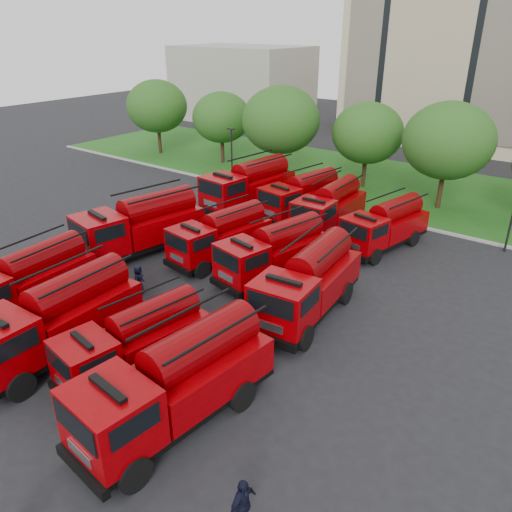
{
  "coord_description": "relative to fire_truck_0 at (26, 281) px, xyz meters",
  "views": [
    {
      "loc": [
        16.54,
        -14.82,
        13.04
      ],
      "look_at": [
        2.24,
        4.27,
        1.8
      ],
      "focal_mm": 35.0,
      "sensor_mm": 36.0,
      "label": 1
    }
  ],
  "objects": [
    {
      "name": "ground",
      "position": [
        5.23,
        4.39,
        -1.61
      ],
      "size": [
        140.0,
        140.0,
        0.0
      ],
      "primitive_type": "plane",
      "color": "black",
      "rests_on": "ground"
    },
    {
      "name": "lawn",
      "position": [
        5.23,
        30.39,
        -1.55
      ],
      "size": [
        70.0,
        16.0,
        0.12
      ],
      "primitive_type": "cube",
      "color": "#1B4A13",
      "rests_on": "ground"
    },
    {
      "name": "curb",
      "position": [
        5.23,
        22.29,
        -1.54
      ],
      "size": [
        70.0,
        0.3,
        0.14
      ],
      "primitive_type": "cube",
      "color": "gray",
      "rests_on": "ground"
    },
    {
      "name": "apartment_building",
      "position": [
        7.23,
        52.33,
        10.89
      ],
      "size": [
        30.0,
        14.18,
        25.0
      ],
      "color": "#BEB28D",
      "rests_on": "ground"
    },
    {
      "name": "side_building",
      "position": [
        -24.77,
        48.39,
        3.39
      ],
      "size": [
        18.0,
        12.0,
        10.0
      ],
      "primitive_type": "cube",
      "color": "gray",
      "rests_on": "ground"
    },
    {
      "name": "tree_0",
      "position": [
        -18.77,
        26.39,
        3.41
      ],
      "size": [
        6.3,
        6.3,
        7.7
      ],
      "color": "#382314",
      "rests_on": "ground"
    },
    {
      "name": "tree_1",
      "position": [
        -10.77,
        27.39,
        2.94
      ],
      "size": [
        5.71,
        5.71,
        6.98
      ],
      "color": "#382314",
      "rests_on": "ground"
    },
    {
      "name": "tree_2",
      "position": [
        -2.77,
        25.89,
        3.75
      ],
      "size": [
        6.72,
        6.72,
        8.22
      ],
      "color": "#382314",
      "rests_on": "ground"
    },
    {
      "name": "tree_3",
      "position": [
        4.23,
        28.39,
        3.07
      ],
      "size": [
        5.88,
        5.88,
        7.19
      ],
      "color": "#382314",
      "rests_on": "ground"
    },
    {
      "name": "tree_4",
      "position": [
        11.23,
        26.89,
        3.61
      ],
      "size": [
        6.55,
        6.55,
        8.01
      ],
      "color": "#382314",
      "rests_on": "ground"
    },
    {
      "name": "lamp_post_0",
      "position": [
        -4.77,
        21.59,
        1.29
      ],
      "size": [
        0.6,
        0.25,
        5.11
      ],
      "color": "black",
      "rests_on": "ground"
    },
    {
      "name": "fire_truck_0",
      "position": [
        0.0,
        0.0,
        0.0
      ],
      "size": [
        3.06,
        7.21,
        3.2
      ],
      "rotation": [
        0.0,
        0.0,
        0.09
      ],
      "color": "black",
      "rests_on": "ground"
    },
    {
      "name": "fire_truck_1",
      "position": [
        4.36,
        -1.16,
        0.13
      ],
      "size": [
        3.07,
        7.71,
        3.46
      ],
      "rotation": [
        0.0,
        0.0,
        0.05
      ],
      "color": "black",
      "rests_on": "ground"
    },
    {
      "name": "fire_truck_2",
      "position": [
        7.93,
        -0.04,
        -0.15
      ],
      "size": [
        3.08,
        6.63,
        2.91
      ],
      "rotation": [
        0.0,
        0.0,
        -0.14
      ],
      "color": "black",
      "rests_on": "ground"
    },
    {
      "name": "fire_truck_3",
      "position": [
        11.31,
        -1.06,
        0.15
      ],
      "size": [
        3.39,
        7.91,
        3.5
      ],
      "rotation": [
        0.0,
        0.0,
        -0.1
      ],
      "color": "black",
      "rests_on": "ground"
    },
    {
      "name": "fire_truck_4",
      "position": [
        -0.72,
        7.92,
        0.23
      ],
      "size": [
        4.17,
        8.38,
        3.65
      ],
      "rotation": [
        0.0,
        0.0,
        -0.18
      ],
      "color": "black",
      "rests_on": "ground"
    },
    {
      "name": "fire_truck_5",
      "position": [
        3.73,
        10.19,
        -0.07
      ],
      "size": [
        3.22,
        6.96,
        3.05
      ],
      "rotation": [
        0.0,
        0.0,
        -0.14
      ],
      "color": "black",
      "rests_on": "ground"
    },
    {
      "name": "fire_truck_6",
      "position": [
        7.65,
        10.1,
        -0.01
      ],
      "size": [
        3.75,
        7.31,
        3.17
      ],
      "rotation": [
        0.0,
        0.0,
        -0.2
      ],
      "color": "black",
      "rests_on": "ground"
    },
    {
      "name": "fire_truck_7",
      "position": [
        11.16,
        7.91,
        0.12
      ],
      "size": [
        3.34,
        7.77,
        3.44
      ],
      "rotation": [
        0.0,
        0.0,
        0.1
      ],
      "color": "black",
      "rests_on": "ground"
    },
    {
      "name": "fire_truck_8",
      "position": [
        -0.43,
        18.33,
        0.22
      ],
      "size": [
        3.67,
        8.27,
        3.64
      ],
      "rotation": [
        0.0,
        0.0,
        -0.12
      ],
      "color": "black",
      "rests_on": "ground"
    },
    {
      "name": "fire_truck_9",
      "position": [
        3.78,
        19.16,
        0.0
      ],
      "size": [
        3.54,
        7.33,
        3.2
      ],
      "rotation": [
        0.0,
        0.0,
        -0.17
      ],
      "color": "black",
      "rests_on": "ground"
    },
    {
      "name": "fire_truck_10",
      "position": [
        6.57,
        18.21,
        0.0
      ],
      "size": [
        2.8,
        7.12,
        3.2
      ],
      "rotation": [
        0.0,
        0.0,
        0.04
      ],
      "color": "black",
      "rests_on": "ground"
    },
    {
      "name": "fire_truck_11",
      "position": [
        10.89,
        17.55,
        -0.08
      ],
      "size": [
        3.55,
        7.0,
        3.04
      ],
      "rotation": [
        0.0,
        0.0,
        -0.2
      ],
      "color": "black",
      "rests_on": "ground"
    },
    {
      "name": "firefighter_1",
      "position": [
        8.48,
        -1.89,
        -1.61
      ],
      "size": [
        1.08,
        0.96,
        1.95
      ],
      "primitive_type": "imported",
      "rotation": [
        0.0,
        0.0,
        -0.58
      ],
      "color": "#A21B0C",
      "rests_on": "ground"
    },
    {
      "name": "firefighter_3",
      "position": [
        11.66,
        0.98,
        -1.61
      ],
      "size": [
        1.11,
        0.95,
        1.54
      ],
      "primitive_type": "imported",
      "rotation": [
        0.0,
        0.0,
        3.69
      ],
      "color": "black",
      "rests_on": "ground"
    },
    {
      "name": "firefighter_4",
      "position": [
        2.99,
        4.36,
        -1.61
      ],
      "size": [
        0.81,
        0.93,
        1.59
      ],
      "primitive_type": "imported",
      "rotation": [
        0.0,
        0.0,
        2.04
      ],
      "color": "black",
      "rests_on": "ground"
    },
    {
      "name": "firefighter_5",
      "position": [
        11.68,
        8.2,
        -1.61
      ],
      "size": [
        1.55,
        0.78,
        1.61
      ],
      "primitive_type": "imported",
      "rotation": [
        0.0,
        0.0,
        3.05
      ],
      "color": "#A21B0C",
      "rests_on": "ground"
    }
  ]
}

